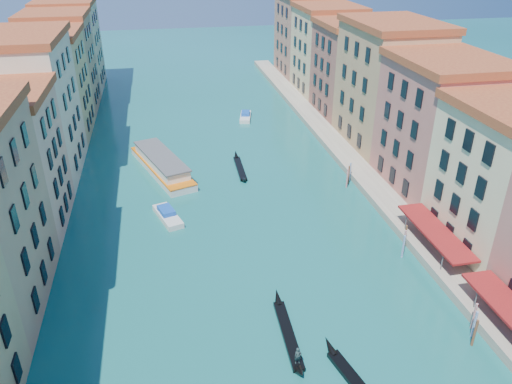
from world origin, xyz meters
TOP-DOWN VIEW (x-y plane):
  - left_bank_palazzos at (-26.00, 64.68)m, footprint 12.80×128.40m
  - right_bank_palazzos at (30.00, 65.00)m, footprint 12.80×128.40m
  - quay at (22.00, 65.00)m, footprint 4.00×140.00m
  - mooring_poles_right at (19.10, 28.80)m, footprint 1.44×54.24m
  - vaporetto_far at (-7.68, 67.86)m, footprint 9.71×18.61m
  - gondola_fore at (2.57, 29.31)m, footprint 1.36×11.52m
  - gondola_far at (4.29, 66.24)m, footprint 1.29×11.20m
  - motorboat_mid at (-7.43, 53.04)m, footprint 3.87×6.75m
  - motorboat_far at (9.41, 89.86)m, footprint 3.34×6.56m

SIDE VIEW (x-z plane):
  - gondola_far at x=4.29m, z-range -0.47..1.12m
  - gondola_fore at x=2.57m, z-range -0.76..1.54m
  - quay at x=22.00m, z-range 0.00..1.00m
  - motorboat_far at x=9.41m, z-range -0.14..1.16m
  - motorboat_mid at x=-7.43m, z-range -0.15..1.19m
  - vaporetto_far at x=-7.68m, z-range -0.13..2.58m
  - mooring_poles_right at x=19.10m, z-range -0.30..2.90m
  - left_bank_palazzos at x=-26.00m, z-range -0.79..20.21m
  - right_bank_palazzos at x=30.00m, z-range -0.75..20.25m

